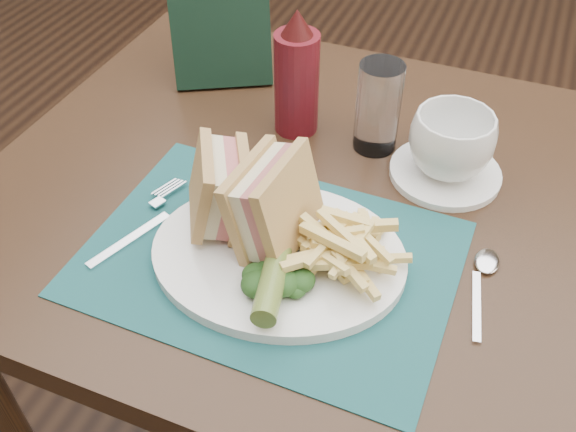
{
  "coord_description": "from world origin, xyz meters",
  "views": [
    {
      "loc": [
        0.2,
        -1.12,
        1.31
      ],
      "look_at": [
        -0.0,
        -0.62,
        0.8
      ],
      "focal_mm": 40.0,
      "sensor_mm": 36.0,
      "label": 1
    }
  ],
  "objects_px": {
    "placemat": "(270,258)",
    "drinking_glass": "(378,107)",
    "coffee_cup": "(451,144)",
    "saucer": "(445,173)",
    "ketchup_bottle": "(297,73)",
    "table_main": "(314,350)",
    "sandwich_half_a": "(201,189)",
    "plate": "(278,255)",
    "sandwich_half_b": "(257,197)",
    "check_presenter": "(219,4)"
  },
  "relations": [
    {
      "from": "saucer",
      "to": "ketchup_bottle",
      "type": "xyz_separation_m",
      "value": [
        -0.23,
        0.03,
        0.09
      ]
    },
    {
      "from": "drinking_glass",
      "to": "table_main",
      "type": "bearing_deg",
      "value": -109.02
    },
    {
      "from": "sandwich_half_b",
      "to": "saucer",
      "type": "height_order",
      "value": "sandwich_half_b"
    },
    {
      "from": "drinking_glass",
      "to": "coffee_cup",
      "type": "bearing_deg",
      "value": -15.17
    },
    {
      "from": "sandwich_half_a",
      "to": "sandwich_half_b",
      "type": "height_order",
      "value": "sandwich_half_b"
    },
    {
      "from": "plate",
      "to": "saucer",
      "type": "bearing_deg",
      "value": 47.74
    },
    {
      "from": "drinking_glass",
      "to": "ketchup_bottle",
      "type": "distance_m",
      "value": 0.12
    },
    {
      "from": "sandwich_half_a",
      "to": "drinking_glass",
      "type": "height_order",
      "value": "drinking_glass"
    },
    {
      "from": "saucer",
      "to": "coffee_cup",
      "type": "bearing_deg",
      "value": 0.0
    },
    {
      "from": "sandwich_half_b",
      "to": "placemat",
      "type": "bearing_deg",
      "value": -36.63
    },
    {
      "from": "table_main",
      "to": "coffee_cup",
      "type": "distance_m",
      "value": 0.46
    },
    {
      "from": "table_main",
      "to": "sandwich_half_a",
      "type": "xyz_separation_m",
      "value": [
        -0.1,
        -0.13,
        0.44
      ]
    },
    {
      "from": "saucer",
      "to": "drinking_glass",
      "type": "distance_m",
      "value": 0.13
    },
    {
      "from": "placemat",
      "to": "ketchup_bottle",
      "type": "relative_size",
      "value": 2.32
    },
    {
      "from": "coffee_cup",
      "to": "drinking_glass",
      "type": "relative_size",
      "value": 0.85
    },
    {
      "from": "table_main",
      "to": "check_presenter",
      "type": "bearing_deg",
      "value": 139.81
    },
    {
      "from": "ketchup_bottle",
      "to": "saucer",
      "type": "bearing_deg",
      "value": -7.19
    },
    {
      "from": "table_main",
      "to": "check_presenter",
      "type": "distance_m",
      "value": 0.59
    },
    {
      "from": "table_main",
      "to": "sandwich_half_a",
      "type": "height_order",
      "value": "sandwich_half_a"
    },
    {
      "from": "sandwich_half_b",
      "to": "coffee_cup",
      "type": "relative_size",
      "value": 1.04
    },
    {
      "from": "sandwich_half_b",
      "to": "drinking_glass",
      "type": "xyz_separation_m",
      "value": [
        0.07,
        0.24,
        -0.01
      ]
    },
    {
      "from": "sandwich_half_a",
      "to": "check_presenter",
      "type": "bearing_deg",
      "value": 82.98
    },
    {
      "from": "sandwich_half_a",
      "to": "table_main",
      "type": "bearing_deg",
      "value": 22.13
    },
    {
      "from": "saucer",
      "to": "check_presenter",
      "type": "height_order",
      "value": "check_presenter"
    },
    {
      "from": "coffee_cup",
      "to": "check_presenter",
      "type": "xyz_separation_m",
      "value": [
        -0.39,
        0.12,
        0.07
      ]
    },
    {
      "from": "sandwich_half_b",
      "to": "ketchup_bottle",
      "type": "relative_size",
      "value": 0.62
    },
    {
      "from": "plate",
      "to": "check_presenter",
      "type": "xyz_separation_m",
      "value": [
        -0.24,
        0.35,
        0.11
      ]
    },
    {
      "from": "sandwich_half_a",
      "to": "saucer",
      "type": "height_order",
      "value": "sandwich_half_a"
    },
    {
      "from": "placemat",
      "to": "check_presenter",
      "type": "bearing_deg",
      "value": 123.32
    },
    {
      "from": "placemat",
      "to": "drinking_glass",
      "type": "bearing_deg",
      "value": 78.6
    },
    {
      "from": "plate",
      "to": "sandwich_half_b",
      "type": "bearing_deg",
      "value": 140.64
    },
    {
      "from": "ketchup_bottle",
      "to": "check_presenter",
      "type": "distance_m",
      "value": 0.19
    },
    {
      "from": "coffee_cup",
      "to": "drinking_glass",
      "type": "distance_m",
      "value": 0.11
    },
    {
      "from": "plate",
      "to": "sandwich_half_b",
      "type": "distance_m",
      "value": 0.08
    },
    {
      "from": "table_main",
      "to": "placemat",
      "type": "height_order",
      "value": "placemat"
    },
    {
      "from": "sandwich_half_b",
      "to": "ketchup_bottle",
      "type": "xyz_separation_m",
      "value": [
        -0.05,
        0.24,
        0.02
      ]
    },
    {
      "from": "plate",
      "to": "sandwich_half_a",
      "type": "bearing_deg",
      "value": 163.07
    },
    {
      "from": "saucer",
      "to": "sandwich_half_b",
      "type": "bearing_deg",
      "value": -130.97
    },
    {
      "from": "plate",
      "to": "drinking_glass",
      "type": "distance_m",
      "value": 0.27
    },
    {
      "from": "table_main",
      "to": "drinking_glass",
      "type": "relative_size",
      "value": 6.92
    },
    {
      "from": "plate",
      "to": "coffee_cup",
      "type": "bearing_deg",
      "value": 47.74
    },
    {
      "from": "coffee_cup",
      "to": "drinking_glass",
      "type": "bearing_deg",
      "value": 164.83
    },
    {
      "from": "sandwich_half_b",
      "to": "coffee_cup",
      "type": "height_order",
      "value": "sandwich_half_b"
    },
    {
      "from": "drinking_glass",
      "to": "placemat",
      "type": "bearing_deg",
      "value": -101.4
    },
    {
      "from": "sandwich_half_b",
      "to": "coffee_cup",
      "type": "bearing_deg",
      "value": 53.99
    },
    {
      "from": "saucer",
      "to": "placemat",
      "type": "bearing_deg",
      "value": -124.89
    },
    {
      "from": "table_main",
      "to": "ketchup_bottle",
      "type": "xyz_separation_m",
      "value": [
        -0.08,
        0.11,
        0.47
      ]
    },
    {
      "from": "placemat",
      "to": "coffee_cup",
      "type": "xyz_separation_m",
      "value": [
        0.16,
        0.23,
        0.05
      ]
    },
    {
      "from": "sandwich_half_b",
      "to": "saucer",
      "type": "distance_m",
      "value": 0.29
    },
    {
      "from": "coffee_cup",
      "to": "check_presenter",
      "type": "relative_size",
      "value": 0.44
    }
  ]
}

